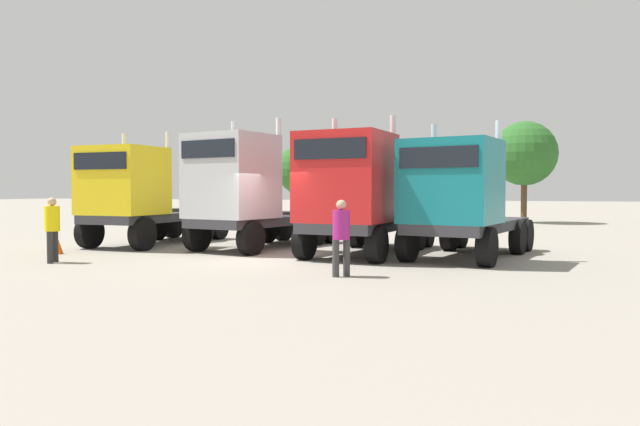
% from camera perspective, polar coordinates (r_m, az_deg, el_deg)
% --- Properties ---
extents(ground, '(200.00, 200.00, 0.00)m').
position_cam_1_polar(ground, '(17.19, -4.71, -4.48)').
color(ground, gray).
extents(semi_truck_yellow, '(2.84, 6.27, 4.07)m').
position_cam_1_polar(semi_truck_yellow, '(22.04, -17.05, 1.61)').
color(semi_truck_yellow, '#333338').
rests_on(semi_truck_yellow, ground).
extents(semi_truck_silver, '(3.82, 6.55, 4.38)m').
position_cam_1_polar(semi_truck_silver, '(19.88, -7.23, 2.03)').
color(semi_truck_silver, '#333338').
rests_on(semi_truck_silver, ground).
extents(semi_truck_red, '(3.29, 6.66, 4.23)m').
position_cam_1_polar(semi_truck_red, '(17.72, 3.41, 1.82)').
color(semi_truck_red, '#333338').
rests_on(semi_truck_red, ground).
extents(semi_truck_teal, '(3.74, 6.32, 3.97)m').
position_cam_1_polar(semi_truck_teal, '(17.35, 13.16, 1.32)').
color(semi_truck_teal, '#333338').
rests_on(semi_truck_teal, ground).
extents(visitor_in_hivis, '(0.48, 0.48, 1.80)m').
position_cam_1_polar(visitor_in_hivis, '(17.89, -24.24, -1.04)').
color(visitor_in_hivis, '#2D2D2D').
rests_on(visitor_in_hivis, ground).
extents(visitor_with_camera, '(0.57, 0.57, 1.77)m').
position_cam_1_polar(visitor_with_camera, '(13.72, 2.04, -1.84)').
color(visitor_with_camera, '#373737').
rests_on(visitor_with_camera, ground).
extents(traffic_cone_near, '(0.36, 0.36, 0.55)m').
position_cam_1_polar(traffic_cone_near, '(20.37, -23.84, -2.84)').
color(traffic_cone_near, '#F2590C').
rests_on(traffic_cone_near, ground).
extents(oak_far_left, '(3.40, 3.40, 5.07)m').
position_cam_1_polar(oak_far_left, '(40.07, -1.72, 4.14)').
color(oak_far_left, '#4C3823').
rests_on(oak_far_left, ground).
extents(oak_far_centre, '(3.00, 3.00, 5.59)m').
position_cam_1_polar(oak_far_centre, '(39.28, 6.51, 5.18)').
color(oak_far_centre, '#4C3823').
rests_on(oak_far_centre, ground).
extents(oak_far_right, '(3.91, 3.91, 6.19)m').
position_cam_1_polar(oak_far_right, '(38.49, 18.98, 5.39)').
color(oak_far_right, '#4C3823').
rests_on(oak_far_right, ground).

